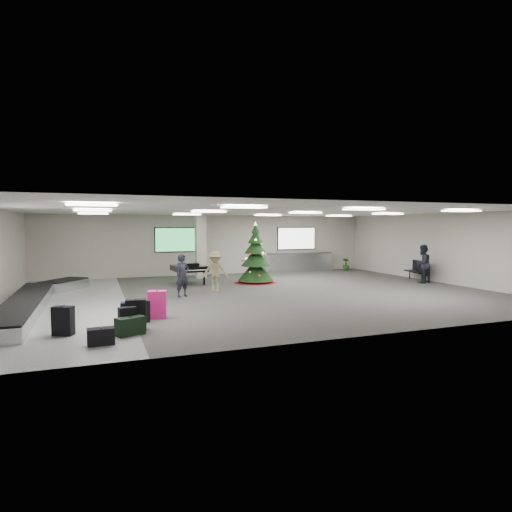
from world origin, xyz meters
name	(u,v)px	position (x,y,z in m)	size (l,w,h in m)	color
ground	(259,293)	(0.00, 0.00, 0.00)	(18.00, 18.00, 0.00)	#3B3935
room_envelope	(244,233)	(-0.38, 0.67, 2.33)	(18.02, 14.02, 3.21)	#A4A196
baggage_carousel	(35,300)	(-7.84, -0.08, 0.21)	(2.28, 9.71, 0.43)	silver
service_counter	(299,262)	(5.00, 6.65, 0.55)	(4.05, 0.65, 1.08)	silver
suitcase_0	(136,315)	(-5.03, -4.46, 0.39)	(0.53, 0.34, 0.80)	black
suitcase_1	(127,320)	(-5.26, -4.69, 0.32)	(0.45, 0.30, 0.66)	black
pink_suitcase	(157,305)	(-4.35, -3.30, 0.40)	(0.56, 0.40, 0.81)	#FF2186
suitcase_3	(142,312)	(-4.82, -3.68, 0.30)	(0.45, 0.36, 0.61)	black
navy_suitcase	(130,316)	(-5.17, -4.43, 0.35)	(0.49, 0.32, 0.73)	black
suitcase_5	(63,321)	(-6.71, -4.42, 0.35)	(0.53, 0.43, 0.73)	black
green_duffel	(130,326)	(-5.22, -4.95, 0.22)	(0.74, 0.58, 0.46)	black
black_duffel	(101,336)	(-5.88, -5.59, 0.19)	(0.58, 0.34, 0.39)	black
christmas_tree	(256,262)	(0.93, 2.89, 0.97)	(1.99, 1.99, 2.83)	maroon
grand_piano	(189,269)	(-2.02, 3.55, 0.70)	(1.48, 1.83, 0.99)	black
bench	(418,269)	(8.60, 1.02, 0.53)	(0.84, 1.57, 0.95)	black
traveler_a	(183,275)	(-2.96, 0.17, 0.79)	(0.58, 0.38, 1.58)	black
traveler_b	(215,271)	(-1.49, 1.01, 0.81)	(1.04, 0.60, 1.61)	olive
traveler_bench	(423,264)	(8.07, 0.10, 0.88)	(0.86, 0.67, 1.76)	black
potted_plant_left	(260,267)	(2.27, 5.70, 0.45)	(0.49, 0.40, 0.89)	#133E13
potted_plant_right	(346,264)	(7.89, 6.21, 0.36)	(0.41, 0.41, 0.73)	#133E13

